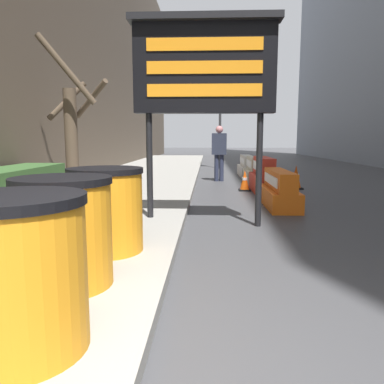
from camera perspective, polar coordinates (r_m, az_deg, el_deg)
The scene contains 14 objects.
bare_tree at distance 9.94m, azimuth -17.76°, elevation 9.59°, with size 1.63×1.87×3.64m.
barrel_drum_foreground at distance 2.50m, azimuth -25.18°, elevation -11.19°, with size 0.85×0.85×0.95m.
barrel_drum_middle at distance 3.44m, azimuth -18.94°, elevation -5.70°, with size 0.85×0.85×0.95m.
barrel_drum_back at distance 4.36m, azimuth -12.94°, elevation -2.62°, with size 0.85×0.85×0.95m.
message_board at distance 6.08m, azimuth 1.91°, elevation 18.26°, with size 2.32×0.36×3.26m.
jersey_barrier_orange_far at distance 8.00m, azimuth 13.16°, elevation 0.17°, with size 0.59×1.87×0.76m.
jersey_barrier_red_striped at distance 10.22m, azimuth 10.83°, elevation 2.32°, with size 0.57×1.80×0.92m.
jersey_barrier_cream at distance 12.25m, azimuth 9.44°, elevation 3.10°, with size 0.55×1.62×0.83m.
jersey_barrier_white at distance 14.40m, azimuth 8.40°, elevation 3.77°, with size 0.60×2.18×0.79m.
traffic_cone_near at distance 11.01m, azimuth 15.55°, elevation 2.16°, with size 0.37×0.37×0.67m.
traffic_cone_mid at distance 10.32m, azimuth 8.03°, elevation 1.70°, with size 0.32×0.32×0.56m.
traffic_cone_far at distance 15.32m, azimuth 11.13°, elevation 3.81°, with size 0.35×0.35×0.63m.
traffic_light_near_curb at distance 18.09m, azimuth 4.33°, elevation 13.08°, with size 0.28×0.45×4.13m.
pedestrian_worker at distance 12.56m, azimuth 4.16°, elevation 6.60°, with size 0.50×0.32×1.84m.
Camera 1 is at (0.38, -1.66, 1.40)m, focal length 35.00 mm.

